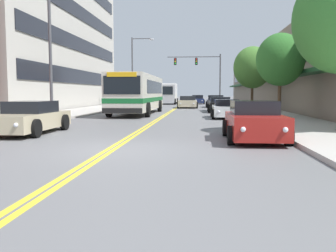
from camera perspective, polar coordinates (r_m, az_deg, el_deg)
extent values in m
plane|color=slate|center=(47.72, 1.82, 3.11)|extent=(240.00, 240.00, 0.00)
cube|color=#B2ADA5|center=(48.69, -7.02, 3.20)|extent=(3.95, 106.00, 0.15)
cube|color=#B2ADA5|center=(47.90, 10.80, 3.12)|extent=(3.95, 106.00, 0.15)
cube|color=yellow|center=(47.72, 1.70, 3.12)|extent=(0.14, 106.00, 0.01)
cube|color=yellow|center=(47.71, 1.94, 3.12)|extent=(0.14, 106.00, 0.01)
cube|color=black|center=(39.96, -13.03, 7.28)|extent=(0.08, 27.49, 1.40)
cube|color=black|center=(40.22, -13.13, 11.92)|extent=(0.08, 27.49, 1.40)
cube|color=black|center=(40.74, -13.22, 16.47)|extent=(0.08, 27.49, 1.40)
cube|color=gray|center=(48.94, 18.19, 7.10)|extent=(8.00, 68.00, 7.15)
cube|color=#1E4C28|center=(48.09, 12.85, 6.46)|extent=(1.10, 61.20, 0.24)
cube|color=black|center=(48.22, 13.49, 8.27)|extent=(0.08, 61.20, 1.40)
cube|color=silver|center=(29.40, -4.56, 5.09)|extent=(2.58, 12.22, 2.60)
cube|color=#196B33|center=(29.41, -4.56, 4.07)|extent=(2.60, 12.24, 0.32)
cube|color=black|center=(30.01, -4.38, 5.88)|extent=(2.61, 9.53, 0.93)
cube|color=black|center=(23.38, -7.05, 6.21)|extent=(2.32, 0.04, 1.14)
cube|color=yellow|center=(23.40, -7.08, 7.80)|extent=(1.85, 0.06, 0.28)
cube|color=black|center=(23.39, -7.02, 2.33)|extent=(2.52, 0.08, 0.32)
cylinder|color=black|center=(25.62, -8.99, 2.47)|extent=(0.30, 1.00, 1.00)
cylinder|color=black|center=(25.12, -3.13, 2.48)|extent=(0.30, 1.00, 1.00)
cylinder|color=black|center=(32.96, -5.85, 3.08)|extent=(0.30, 1.00, 1.00)
cylinder|color=black|center=(32.58, -1.28, 3.08)|extent=(0.30, 1.00, 1.00)
cube|color=#BCAD89|center=(16.11, -20.33, 0.75)|extent=(1.77, 4.68, 0.64)
cube|color=black|center=(16.25, -20.11, 2.76)|extent=(1.52, 2.06, 0.48)
cylinder|color=black|center=(14.43, -19.51, -0.35)|extent=(0.22, 0.69, 0.69)
cylinder|color=black|center=(17.82, -20.96, 0.58)|extent=(0.22, 0.69, 0.69)
cylinder|color=black|center=(17.11, -15.50, 0.56)|extent=(0.22, 0.69, 0.69)
sphere|color=silver|center=(13.73, -22.19, 0.12)|extent=(0.16, 0.16, 0.16)
cube|color=red|center=(18.51, -19.02, 1.41)|extent=(0.18, 0.04, 0.10)
cube|color=red|center=(18.03, -15.32, 1.41)|extent=(0.18, 0.04, 0.10)
cube|color=#232328|center=(42.18, -4.60, 3.59)|extent=(1.77, 4.51, 0.74)
cube|color=black|center=(42.35, -4.56, 4.44)|extent=(1.52, 1.98, 0.52)
cylinder|color=black|center=(40.98, -6.17, 3.23)|extent=(0.22, 0.66, 0.66)
cylinder|color=black|center=(40.67, -3.66, 3.23)|extent=(0.22, 0.66, 0.66)
cylinder|color=black|center=(43.72, -5.46, 3.35)|extent=(0.22, 0.66, 0.66)
cylinder|color=black|center=(43.43, -3.11, 3.35)|extent=(0.22, 0.66, 0.66)
sphere|color=silver|center=(40.05, -6.01, 3.55)|extent=(0.16, 0.16, 0.16)
sphere|color=silver|center=(39.84, -4.26, 3.56)|extent=(0.16, 0.16, 0.16)
cube|color=red|center=(44.52, -4.92, 3.71)|extent=(0.18, 0.04, 0.10)
cube|color=red|center=(44.32, -3.30, 3.72)|extent=(0.18, 0.04, 0.10)
cube|color=maroon|center=(13.19, 12.99, 0.16)|extent=(1.72, 4.03, 0.74)
cube|color=black|center=(13.32, 12.94, 2.79)|extent=(1.48, 1.77, 0.46)
cylinder|color=black|center=(11.88, 9.59, -1.43)|extent=(0.22, 0.62, 0.62)
cylinder|color=black|center=(12.15, 17.92, -1.46)|extent=(0.22, 0.62, 0.62)
cylinder|color=black|center=(14.36, 8.78, -0.30)|extent=(0.22, 0.62, 0.62)
cylinder|color=black|center=(14.59, 15.72, -0.35)|extent=(0.22, 0.62, 0.62)
sphere|color=silver|center=(11.10, 11.38, -0.52)|extent=(0.16, 0.16, 0.16)
sphere|color=silver|center=(11.30, 17.47, -0.56)|extent=(0.16, 0.16, 0.16)
cube|color=red|center=(15.13, 9.59, 0.98)|extent=(0.18, 0.04, 0.10)
cube|color=red|center=(15.28, 14.24, 0.93)|extent=(0.18, 0.04, 0.10)
cube|color=#38383D|center=(42.74, 7.26, 3.54)|extent=(1.93, 4.36, 0.68)
cube|color=black|center=(42.90, 7.26, 4.34)|extent=(1.66, 1.92, 0.52)
cylinder|color=black|center=(41.36, 5.96, 3.23)|extent=(0.22, 0.64, 0.64)
cylinder|color=black|center=(41.44, 8.70, 3.20)|extent=(0.22, 0.64, 0.64)
cylinder|color=black|center=(44.06, 5.90, 3.34)|extent=(0.22, 0.64, 0.64)
cylinder|color=black|center=(44.14, 8.47, 3.32)|extent=(0.22, 0.64, 0.64)
sphere|color=silver|center=(40.51, 6.43, 3.51)|extent=(0.16, 0.16, 0.16)
sphere|color=silver|center=(40.57, 8.34, 3.49)|extent=(0.16, 0.16, 0.16)
cube|color=red|center=(44.90, 6.26, 3.67)|extent=(0.18, 0.04, 0.10)
cube|color=red|center=(44.95, 8.03, 3.65)|extent=(0.18, 0.04, 0.10)
cube|color=white|center=(24.68, 8.89, 2.33)|extent=(1.73, 4.17, 0.62)
cube|color=black|center=(24.83, 8.88, 3.54)|extent=(1.49, 1.84, 0.42)
cylinder|color=black|center=(23.35, 6.93, 1.78)|extent=(0.22, 0.62, 0.62)
cylinder|color=black|center=(23.48, 11.26, 1.74)|extent=(0.22, 0.62, 0.62)
cylinder|color=black|center=(25.93, 6.73, 2.11)|extent=(0.22, 0.62, 0.62)
cylinder|color=black|center=(26.05, 10.64, 2.07)|extent=(0.22, 0.62, 0.62)
sphere|color=silver|center=(22.54, 7.73, 2.17)|extent=(0.16, 0.16, 0.16)
sphere|color=silver|center=(22.63, 10.79, 2.13)|extent=(0.16, 0.16, 0.16)
cube|color=red|center=(26.73, 7.25, 2.62)|extent=(0.18, 0.04, 0.10)
cube|color=red|center=(26.81, 9.91, 2.59)|extent=(0.18, 0.04, 0.10)
cube|color=black|center=(32.16, 7.93, 3.05)|extent=(1.84, 4.41, 0.69)
cube|color=black|center=(32.32, 7.93, 4.04)|extent=(1.58, 1.94, 0.42)
cylinder|color=black|center=(30.76, 6.31, 2.62)|extent=(0.22, 0.67, 0.67)
cylinder|color=black|center=(30.86, 9.81, 2.59)|extent=(0.22, 0.67, 0.67)
cylinder|color=black|center=(33.49, 6.20, 2.82)|extent=(0.22, 0.67, 0.67)
cylinder|color=black|center=(33.59, 9.41, 2.79)|extent=(0.22, 0.67, 0.67)
sphere|color=silver|center=(29.90, 6.92, 2.98)|extent=(0.16, 0.16, 0.16)
sphere|color=silver|center=(29.98, 9.38, 2.96)|extent=(0.16, 0.16, 0.16)
cube|color=red|center=(34.34, 6.63, 3.25)|extent=(0.18, 0.04, 0.10)
cube|color=red|center=(34.40, 8.84, 3.23)|extent=(0.18, 0.04, 0.10)
cube|color=beige|center=(40.92, 3.05, 3.49)|extent=(1.92, 4.77, 0.67)
cube|color=black|center=(41.10, 3.06, 4.28)|extent=(1.65, 2.10, 0.45)
cylinder|color=black|center=(39.50, 1.55, 3.16)|extent=(0.22, 0.62, 0.62)
cylinder|color=black|center=(39.43, 4.41, 3.14)|extent=(0.22, 0.62, 0.62)
cylinder|color=black|center=(42.45, 1.79, 3.29)|extent=(0.22, 0.62, 0.62)
cylinder|color=black|center=(42.39, 4.44, 3.27)|extent=(0.22, 0.62, 0.62)
sphere|color=silver|center=(38.55, 1.93, 3.45)|extent=(0.16, 0.16, 0.16)
sphere|color=silver|center=(38.50, 3.94, 3.44)|extent=(0.16, 0.16, 0.16)
cube|color=red|center=(43.34, 2.24, 3.63)|extent=(0.18, 0.04, 0.10)
cube|color=red|center=(43.30, 4.07, 3.62)|extent=(0.18, 0.04, 0.10)
cube|color=#19234C|center=(55.72, 4.54, 3.88)|extent=(1.84, 4.35, 0.63)
cube|color=black|center=(55.89, 4.54, 4.47)|extent=(1.58, 1.91, 0.52)
cylinder|color=black|center=(54.39, 3.54, 3.67)|extent=(0.22, 0.61, 0.61)
cylinder|color=black|center=(54.38, 5.52, 3.66)|extent=(0.22, 0.61, 0.61)
cylinder|color=black|center=(57.09, 3.60, 3.74)|extent=(0.22, 0.61, 0.61)
cylinder|color=black|center=(57.07, 5.49, 3.72)|extent=(0.22, 0.61, 0.61)
sphere|color=silver|center=(53.54, 3.83, 3.87)|extent=(0.16, 0.16, 0.16)
sphere|color=silver|center=(53.53, 5.21, 3.86)|extent=(0.16, 0.16, 0.16)
cube|color=red|center=(57.91, 3.90, 3.96)|extent=(0.18, 0.04, 0.10)
cube|color=red|center=(57.90, 5.21, 3.95)|extent=(0.18, 0.04, 0.10)
cube|color=#B7B7BC|center=(52.20, -0.33, 4.94)|extent=(2.46, 1.97, 2.51)
cube|color=black|center=(51.20, -0.43, 5.44)|extent=(2.09, 0.04, 1.10)
cube|color=white|center=(55.47, -0.01, 5.07)|extent=(2.51, 4.59, 2.74)
cylinder|color=black|center=(52.35, -1.70, 3.75)|extent=(0.28, 0.84, 0.84)
cylinder|color=black|center=(52.12, 1.06, 3.74)|extent=(0.28, 0.84, 0.84)
cylinder|color=black|center=(56.97, -1.16, 3.86)|extent=(0.28, 0.84, 0.84)
cylinder|color=black|center=(56.76, 1.37, 3.85)|extent=(0.28, 0.84, 0.84)
cylinder|color=#47474C|center=(50.60, 7.94, 7.01)|extent=(0.18, 0.18, 6.76)
cylinder|color=#47474C|center=(50.73, 3.94, 10.47)|extent=(7.04, 0.11, 0.11)
cube|color=black|center=(50.67, 4.34, 9.79)|extent=(0.34, 0.26, 0.92)
sphere|color=red|center=(50.54, 4.34, 10.12)|extent=(0.18, 0.18, 0.18)
sphere|color=yellow|center=(50.52, 4.34, 9.81)|extent=(0.18, 0.18, 0.18)
sphere|color=green|center=(50.49, 4.34, 9.50)|extent=(0.18, 0.18, 0.18)
cylinder|color=black|center=(50.72, 4.35, 10.39)|extent=(0.02, 0.02, 0.14)
cube|color=black|center=(50.78, 1.12, 9.80)|extent=(0.34, 0.26, 0.92)
sphere|color=red|center=(50.65, 1.10, 10.12)|extent=(0.18, 0.18, 0.18)
sphere|color=yellow|center=(50.62, 1.10, 9.81)|extent=(0.18, 0.18, 0.18)
sphere|color=green|center=(50.60, 1.10, 9.50)|extent=(0.18, 0.18, 0.18)
cylinder|color=black|center=(50.83, 1.12, 10.39)|extent=(0.02, 0.02, 0.14)
cylinder|color=#47474C|center=(20.94, -17.49, 10.34)|extent=(0.16, 0.16, 7.28)
cylinder|color=#47474C|center=(44.01, -5.46, 8.13)|extent=(0.16, 0.16, 8.00)
cylinder|color=#47474C|center=(44.20, -4.02, 13.14)|extent=(2.26, 0.10, 0.10)
ellipsoid|color=#B2B2B7|center=(44.03, -2.53, 13.05)|extent=(0.56, 0.28, 0.20)
cylinder|color=brown|center=(23.55, 16.60, 3.98)|extent=(0.20, 0.20, 2.26)
ellipsoid|color=#2D6B28|center=(23.63, 16.74, 9.67)|extent=(2.85, 2.85, 3.14)
cylinder|color=brown|center=(34.27, 12.67, 4.39)|extent=(0.24, 0.24, 2.30)
ellipsoid|color=#42752D|center=(34.34, 12.76, 8.70)|extent=(3.37, 3.37, 3.70)
cylinder|color=red|center=(22.75, 13.45, 1.97)|extent=(0.21, 0.21, 0.63)
sphere|color=red|center=(22.73, 13.46, 2.89)|extent=(0.19, 0.19, 0.19)
cylinder|color=red|center=(22.72, 13.09, 2.15)|extent=(0.08, 0.09, 0.09)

